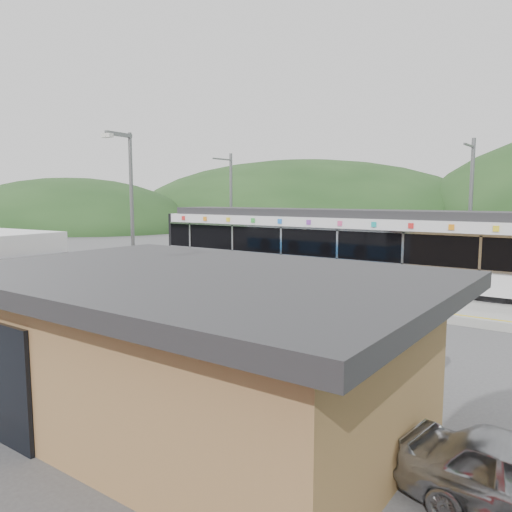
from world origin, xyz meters
The scene contains 9 objects.
ground centered at (0.00, 0.00, 0.00)m, with size 120.00×120.00×0.00m, color #4C4C4F.
hills centered at (6.19, 5.29, 0.00)m, with size 146.00×149.00×26.00m.
platform centered at (0.00, 3.30, 0.15)m, with size 26.00×3.20×0.30m, color #9E9E99.
yellow_line centered at (0.00, 2.00, 0.30)m, with size 26.00×0.10×0.01m, color yellow.
train centered at (1.85, 6.00, 2.06)m, with size 20.44×3.01×3.74m.
catenary_mast_west centered at (-7.00, 8.56, 3.65)m, with size 0.18×1.80×7.00m.
catenary_mast_east centered at (7.00, 8.56, 3.65)m, with size 0.18×1.80×7.00m.
station_shelter centered at (6.00, -9.01, 1.55)m, with size 9.20×6.20×3.00m.
lamp_post centered at (-0.38, -5.06, 3.81)m, with size 0.37×1.13×6.40m.
Camera 1 is at (12.34, -15.80, 4.37)m, focal length 35.00 mm.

